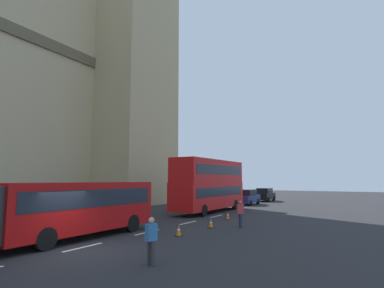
{
  "coord_description": "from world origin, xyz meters",
  "views": [
    {
      "loc": [
        -9.26,
        -11.47,
        3.04
      ],
      "look_at": [
        13.94,
        2.1,
        6.17
      ],
      "focal_mm": 28.72,
      "sensor_mm": 36.0,
      "label": 1
    }
  ],
  "objects_px": {
    "double_decker_bus": "(210,183)",
    "traffic_cone_east": "(228,216)",
    "pedestrian_near_cones": "(151,239)",
    "pedestrian_by_kerb": "(240,213)",
    "sedan_lead": "(248,197)",
    "traffic_cone_middle": "(211,223)",
    "sedan_trailing": "(265,195)",
    "traffic_cone_west": "(179,231)"
  },
  "relations": [
    {
      "from": "double_decker_bus",
      "to": "traffic_cone_east",
      "type": "distance_m",
      "value": 6.02
    },
    {
      "from": "sedan_lead",
      "to": "traffic_cone_east",
      "type": "relative_size",
      "value": 7.59
    },
    {
      "from": "traffic_cone_west",
      "to": "pedestrian_near_cones",
      "type": "distance_m",
      "value": 5.86
    },
    {
      "from": "traffic_cone_west",
      "to": "sedan_trailing",
      "type": "bearing_deg",
      "value": 7.98
    },
    {
      "from": "sedan_trailing",
      "to": "traffic_cone_west",
      "type": "bearing_deg",
      "value": -172.02
    },
    {
      "from": "sedan_lead",
      "to": "double_decker_bus",
      "type": "bearing_deg",
      "value": 179.5
    },
    {
      "from": "sedan_lead",
      "to": "traffic_cone_east",
      "type": "xyz_separation_m",
      "value": [
        -14.16,
        -3.55,
        -0.63
      ]
    },
    {
      "from": "sedan_lead",
      "to": "traffic_cone_east",
      "type": "bearing_deg",
      "value": -165.93
    },
    {
      "from": "sedan_trailing",
      "to": "traffic_cone_west",
      "type": "xyz_separation_m",
      "value": [
        -29.15,
        -4.09,
        -0.63
      ]
    },
    {
      "from": "sedan_trailing",
      "to": "traffic_cone_west",
      "type": "distance_m",
      "value": 29.45
    },
    {
      "from": "traffic_cone_middle",
      "to": "pedestrian_near_cones",
      "type": "height_order",
      "value": "pedestrian_near_cones"
    },
    {
      "from": "traffic_cone_middle",
      "to": "sedan_lead",
      "type": "bearing_deg",
      "value": 13.08
    },
    {
      "from": "traffic_cone_west",
      "to": "pedestrian_by_kerb",
      "type": "distance_m",
      "value": 4.85
    },
    {
      "from": "traffic_cone_east",
      "to": "pedestrian_by_kerb",
      "type": "bearing_deg",
      "value": -145.06
    },
    {
      "from": "sedan_trailing",
      "to": "double_decker_bus",
      "type": "bearing_deg",
      "value": 179.65
    },
    {
      "from": "traffic_cone_middle",
      "to": "pedestrian_near_cones",
      "type": "distance_m",
      "value": 9.11
    },
    {
      "from": "traffic_cone_middle",
      "to": "pedestrian_by_kerb",
      "type": "bearing_deg",
      "value": -58.97
    },
    {
      "from": "sedan_lead",
      "to": "traffic_cone_east",
      "type": "distance_m",
      "value": 14.61
    },
    {
      "from": "sedan_lead",
      "to": "pedestrian_near_cones",
      "type": "bearing_deg",
      "value": -166.89
    },
    {
      "from": "double_decker_bus",
      "to": "pedestrian_near_cones",
      "type": "xyz_separation_m",
      "value": [
        -17.37,
        -6.47,
        -1.8
      ]
    },
    {
      "from": "sedan_trailing",
      "to": "pedestrian_near_cones",
      "type": "height_order",
      "value": "sedan_trailing"
    },
    {
      "from": "double_decker_bus",
      "to": "sedan_lead",
      "type": "xyz_separation_m",
      "value": [
        10.02,
        -0.09,
        -1.8
      ]
    },
    {
      "from": "pedestrian_near_cones",
      "to": "sedan_trailing",
      "type": "bearing_deg",
      "value": 10.44
    },
    {
      "from": "sedan_lead",
      "to": "traffic_cone_middle",
      "type": "bearing_deg",
      "value": -166.92
    },
    {
      "from": "pedestrian_near_cones",
      "to": "traffic_cone_west",
      "type": "bearing_deg",
      "value": 22.94
    },
    {
      "from": "double_decker_bus",
      "to": "traffic_cone_west",
      "type": "relative_size",
      "value": 18.46
    },
    {
      "from": "double_decker_bus",
      "to": "sedan_trailing",
      "type": "relative_size",
      "value": 2.43
    },
    {
      "from": "sedan_lead",
      "to": "pedestrian_near_cones",
      "type": "relative_size",
      "value": 2.6
    },
    {
      "from": "sedan_trailing",
      "to": "traffic_cone_middle",
      "type": "distance_m",
      "value": 26.04
    },
    {
      "from": "sedan_lead",
      "to": "pedestrian_by_kerb",
      "type": "height_order",
      "value": "sedan_lead"
    },
    {
      "from": "traffic_cone_middle",
      "to": "traffic_cone_east",
      "type": "distance_m",
      "value": 4.45
    },
    {
      "from": "pedestrian_by_kerb",
      "to": "traffic_cone_middle",
      "type": "bearing_deg",
      "value": 121.03
    },
    {
      "from": "sedan_trailing",
      "to": "traffic_cone_west",
      "type": "height_order",
      "value": "sedan_trailing"
    },
    {
      "from": "sedan_trailing",
      "to": "pedestrian_near_cones",
      "type": "bearing_deg",
      "value": -169.56
    },
    {
      "from": "pedestrian_by_kerb",
      "to": "double_decker_bus",
      "type": "bearing_deg",
      "value": 38.58
    },
    {
      "from": "sedan_trailing",
      "to": "traffic_cone_middle",
      "type": "relative_size",
      "value": 7.59
    },
    {
      "from": "double_decker_bus",
      "to": "traffic_cone_east",
      "type": "xyz_separation_m",
      "value": [
        -4.13,
        -3.64,
        -2.43
      ]
    },
    {
      "from": "double_decker_bus",
      "to": "pedestrian_near_cones",
      "type": "bearing_deg",
      "value": -159.57
    },
    {
      "from": "traffic_cone_west",
      "to": "pedestrian_near_cones",
      "type": "relative_size",
      "value": 0.34
    },
    {
      "from": "traffic_cone_east",
      "to": "pedestrian_near_cones",
      "type": "xyz_separation_m",
      "value": [
        -13.24,
        -2.83,
        0.63
      ]
    },
    {
      "from": "double_decker_bus",
      "to": "pedestrian_near_cones",
      "type": "distance_m",
      "value": 18.62
    },
    {
      "from": "sedan_lead",
      "to": "traffic_cone_west",
      "type": "relative_size",
      "value": 7.59
    }
  ]
}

